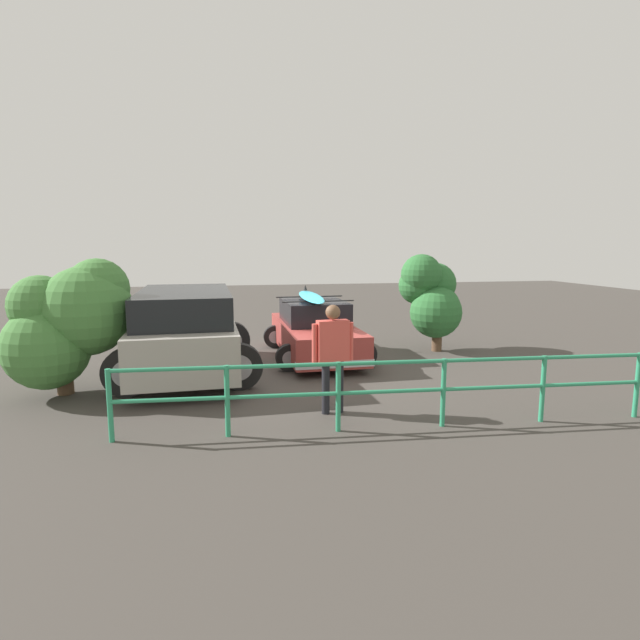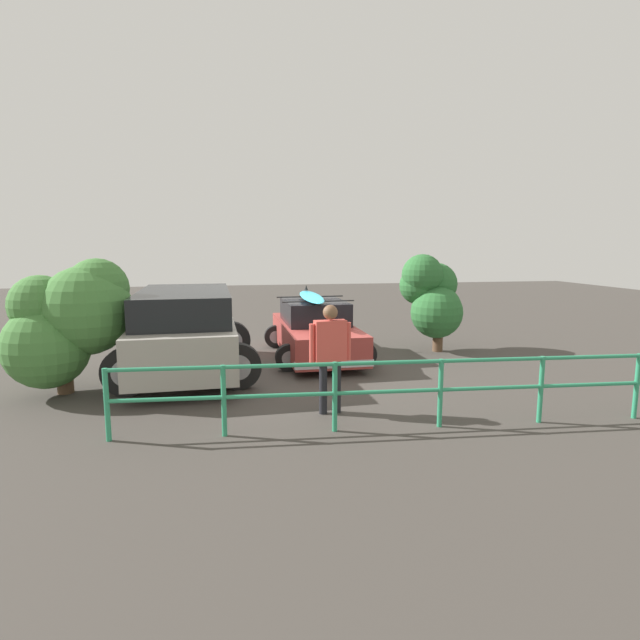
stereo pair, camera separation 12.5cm
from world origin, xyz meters
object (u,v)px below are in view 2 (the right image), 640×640
(bush_near_left, at_px, (432,295))
(person_bystander, at_px, (330,349))
(suv_car, at_px, (186,330))
(sedan_car, at_px, (315,330))
(bush_near_right, at_px, (68,319))

(bush_near_left, bearing_deg, person_bystander, 50.92)
(suv_car, height_order, person_bystander, suv_car)
(suv_car, bearing_deg, sedan_car, -157.95)
(sedan_car, bearing_deg, bush_near_right, 24.97)
(bush_near_left, distance_m, bush_near_right, 7.92)
(person_bystander, bearing_deg, sedan_car, -96.27)
(suv_car, xyz_separation_m, person_bystander, (-2.37, 2.84, 0.12))
(bush_near_left, bearing_deg, bush_near_right, 17.02)
(suv_car, distance_m, bush_near_right, 2.17)
(sedan_car, distance_m, bush_near_left, 3.01)
(suv_car, height_order, bush_near_left, bush_near_left)
(suv_car, relative_size, person_bystander, 2.67)
(suv_car, xyz_separation_m, bush_near_right, (1.86, 1.03, 0.42))
(bush_near_right, bearing_deg, suv_car, -150.88)
(sedan_car, relative_size, person_bystander, 2.38)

